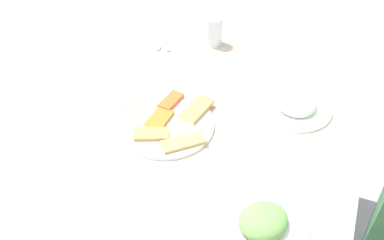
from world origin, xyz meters
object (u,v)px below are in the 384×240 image
paper_napkin (164,40)px  drinking_glass (214,31)px  dining_table (209,144)px  spoon (168,40)px  salad_plate_rice (263,223)px  salad_plate_greens (295,104)px  fork (160,38)px  pide_platter (168,123)px

paper_napkin → drinking_glass: bearing=103.8°
dining_table → spoon: 0.54m
salad_plate_rice → paper_napkin: 0.92m
paper_napkin → salad_plate_greens: bearing=68.4°
salad_plate_rice → paper_napkin: size_ratio=1.98×
salad_plate_greens → drinking_glass: bearing=-126.0°
fork → dining_table: bearing=21.5°
pide_platter → spoon: bearing=-155.9°
fork → salad_plate_greens: bearing=49.6°
salad_plate_rice → drinking_glass: size_ratio=2.03×
pide_platter → drinking_glass: (-0.50, -0.03, 0.05)m
dining_table → salad_plate_greens: 0.31m
paper_napkin → spoon: size_ratio=0.73×
paper_napkin → dining_table: bearing=39.5°
drinking_glass → spoon: 0.19m
salad_plate_greens → fork: size_ratio=1.40×
fork → salad_plate_rice: bearing=21.3°
salad_plate_rice → paper_napkin: salad_plate_rice is taller
pide_platter → paper_napkin: pide_platter is taller
paper_napkin → spoon: 0.02m
drinking_glass → paper_napkin: drinking_glass is taller
dining_table → fork: 0.56m
spoon → fork: bearing=-115.1°
dining_table → salad_plate_greens: size_ratio=5.01×
paper_napkin → fork: fork is taller
salad_plate_rice → drinking_glass: bearing=-152.3°
pide_platter → drinking_glass: drinking_glass is taller
dining_table → salad_plate_greens: (-0.19, 0.23, 0.09)m
salad_plate_greens → spoon: (-0.23, -0.55, -0.01)m
pide_platter → dining_table: bearing=105.7°
salad_plate_greens → spoon: size_ratio=1.48×
dining_table → fork: size_ratio=7.02×
salad_plate_greens → salad_plate_rice: 0.48m
paper_napkin → fork: bearing=-90.0°
salad_plate_greens → drinking_glass: size_ratio=2.10×
dining_table → paper_napkin: (-0.42, -0.35, 0.07)m
dining_table → paper_napkin: size_ratio=10.21×
salad_plate_greens → salad_plate_rice: (0.48, 0.02, -0.00)m
salad_plate_greens → drinking_glass: 0.47m
pide_platter → spoon: pide_platter is taller
pide_platter → salad_plate_rice: size_ratio=1.34×
pide_platter → salad_plate_greens: (-0.23, 0.35, 0.01)m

